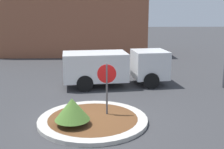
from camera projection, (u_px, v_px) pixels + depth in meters
ground_plane at (93, 122)px, 10.55m from camera, size 120.00×120.00×0.00m
traffic_island at (93, 120)px, 10.54m from camera, size 4.10×4.10×0.15m
stop_sign at (107, 81)px, 10.63m from camera, size 0.72×0.07×2.13m
island_shrub at (72, 109)px, 9.76m from camera, size 1.24×1.24×0.98m
utility_truck at (114, 66)px, 15.37m from camera, size 5.88×2.70×1.91m
storefront_building at (70, 20)px, 26.54m from camera, size 13.95×6.07×6.36m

